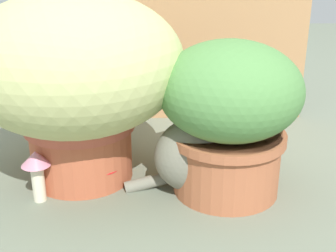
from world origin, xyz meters
The scene contains 7 objects.
ground_plane centered at (0.00, 0.00, 0.00)m, with size 6.00×6.00×0.00m, color slate.
cardboard_backdrop centered at (0.14, 0.54, 0.40)m, with size 1.00×0.03×0.81m, color tan.
grass_planter centered at (-0.14, 0.04, 0.31)m, with size 0.59×0.59×0.53m.
leafy_planter centered at (0.27, -0.04, 0.23)m, with size 0.37×0.37×0.42m.
cat centered at (0.22, -0.04, 0.12)m, with size 0.39×0.22×0.32m.
mushroom_ornament_pink centered at (-0.23, -0.09, 0.10)m, with size 0.08×0.08×0.14m.
mushroom_ornament_red centered at (-0.08, -0.02, 0.09)m, with size 0.12×0.12×0.13m.
Camera 1 is at (0.09, -1.14, 0.62)m, focal length 47.66 mm.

